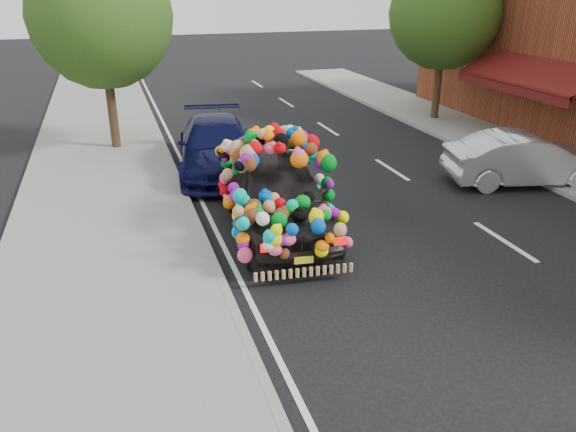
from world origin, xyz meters
The scene contains 10 objects.
ground centered at (0.00, 0.00, 0.00)m, with size 100.00×100.00×0.00m, color black.
sidewalk centered at (-4.30, 0.00, 0.06)m, with size 4.00×60.00×0.12m, color gray.
kerb centered at (-2.35, 0.00, 0.07)m, with size 0.15×60.00×0.13m, color gray.
footpath_far centered at (8.20, 3.00, 0.06)m, with size 3.00×40.00×0.12m, color gray.
lane_markings centered at (3.60, 0.00, 0.01)m, with size 6.00×50.00×0.01m, color silver, non-canonical shape.
tree_near_sidewalk centered at (-3.80, 9.50, 4.02)m, with size 4.20×4.20×6.13m.
tree_far_b centered at (8.00, 10.00, 3.89)m, with size 4.00×4.00×5.90m.
plush_art_car centered at (-0.71, 2.00, 1.17)m, with size 2.76×5.17×2.27m.
navy_sedan centered at (-1.17, 6.42, 0.72)m, with size 2.03×4.99×1.45m, color black.
silver_hatchback centered at (6.34, 2.87, 0.68)m, with size 1.44×4.14×1.36m, color #B3B4BA.
Camera 1 is at (-3.88, -8.64, 5.00)m, focal length 35.00 mm.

